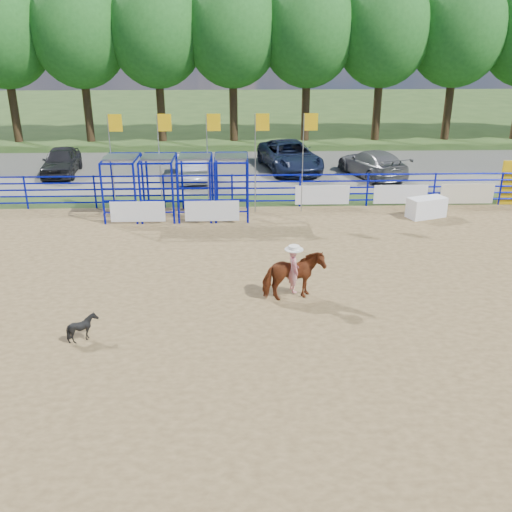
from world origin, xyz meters
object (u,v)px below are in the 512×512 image
object	(u,v)px
announcer_table	(426,207)
horse_and_rider	(293,273)
car_b	(191,166)
car_c	(290,156)
car_d	(372,163)
car_a	(61,161)
calf	(83,327)

from	to	relation	value
announcer_table	horse_and_rider	world-z (taller)	horse_and_rider
car_b	car_c	distance (m)	5.65
car_b	car_d	size ratio (longest dim) A/B	0.89
announcer_table	car_a	distance (m)	19.18
car_b	calf	bearing A→B (deg)	76.00
calf	car_a	bearing A→B (deg)	30.39
announcer_table	car_c	xyz separation A→B (m)	(-5.02, 8.62, 0.36)
car_a	car_c	distance (m)	12.42
announcer_table	car_b	size ratio (longest dim) A/B	0.36
announcer_table	car_b	world-z (taller)	car_b
horse_and_rider	car_c	bearing A→B (deg)	85.44
calf	car_b	size ratio (longest dim) A/B	0.17
car_b	car_c	world-z (taller)	car_c
car_c	car_b	bearing A→B (deg)	-170.83
car_c	car_d	distance (m)	4.56
horse_and_rider	car_a	distance (m)	19.15
horse_and_rider	car_a	world-z (taller)	horse_and_rider
car_a	car_d	xyz separation A→B (m)	(16.66, -1.02, -0.01)
car_b	car_a	bearing A→B (deg)	-19.15
calf	horse_and_rider	bearing A→B (deg)	-55.47
announcer_table	car_a	xyz separation A→B (m)	(-17.42, 8.01, 0.29)
announcer_table	horse_and_rider	bearing A→B (deg)	-129.79
horse_and_rider	car_b	distance (m)	14.83
car_c	car_a	bearing A→B (deg)	171.98
car_d	car_b	bearing A→B (deg)	-16.38
announcer_table	calf	size ratio (longest dim) A/B	2.18
horse_and_rider	car_a	bearing A→B (deg)	125.47
announcer_table	car_d	world-z (taller)	car_d
car_a	car_b	world-z (taller)	car_a
calf	car_c	bearing A→B (deg)	-7.37
calf	car_b	bearing A→B (deg)	7.70
announcer_table	car_c	distance (m)	9.99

